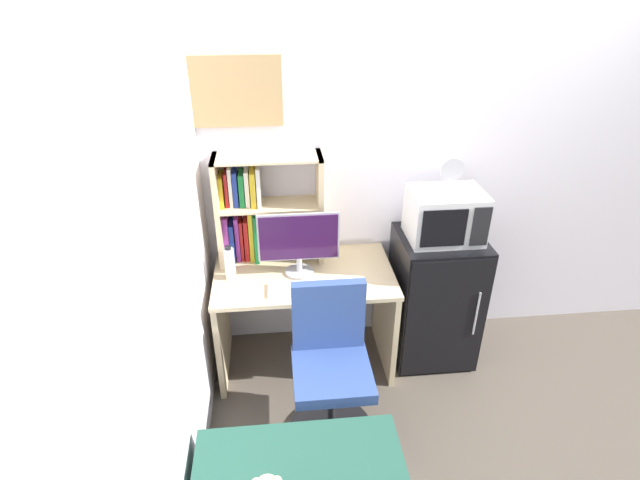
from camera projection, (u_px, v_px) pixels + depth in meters
name	position (u px, v px, depth m)	size (l,w,h in m)	color
wall_back	(504.00, 163.00, 3.32)	(6.40, 0.04, 2.60)	silver
wall_left	(145.00, 343.00, 1.73)	(0.04, 4.40, 2.60)	silver
desk	(304.00, 302.00, 3.27)	(1.14, 0.67, 0.74)	beige
hutch_bookshelf	(255.00, 210.00, 3.16)	(0.67, 0.24, 0.71)	beige
monitor	(299.00, 241.00, 3.05)	(0.51, 0.18, 0.42)	#B7B7BC
keyboard	(303.00, 288.00, 2.99)	(0.42, 0.15, 0.02)	silver
computer_mouse	(348.00, 285.00, 3.00)	(0.06, 0.11, 0.04)	silver
water_bottle	(230.00, 263.00, 3.05)	(0.07, 0.07, 0.23)	silver
mini_fridge	(434.00, 297.00, 3.40)	(0.55, 0.53, 0.93)	black
microwave	(445.00, 215.00, 3.10)	(0.45, 0.35, 0.32)	silver
desk_fan	(451.00, 174.00, 2.96)	(0.14, 0.11, 0.22)	silver
desk_chair	(331.00, 374.00, 2.82)	(0.50, 0.50, 0.95)	black
wall_corkboard	(234.00, 92.00, 2.89)	(0.56, 0.02, 0.41)	tan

